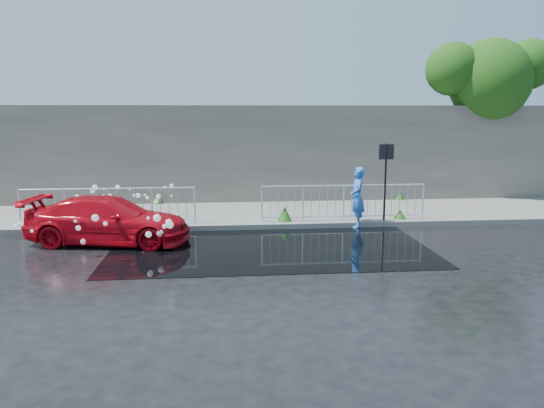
# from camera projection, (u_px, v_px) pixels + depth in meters

# --- Properties ---
(ground) EXTENTS (90.00, 90.00, 0.00)m
(ground) POSITION_uv_depth(u_px,v_px,m) (252.00, 257.00, 12.69)
(ground) COLOR black
(ground) RESTS_ON ground
(pavement) EXTENTS (30.00, 4.00, 0.15)m
(pavement) POSITION_uv_depth(u_px,v_px,m) (243.00, 214.00, 17.58)
(pavement) COLOR #5E5E5A
(pavement) RESTS_ON ground
(curb) EXTENTS (30.00, 0.25, 0.16)m
(curb) POSITION_uv_depth(u_px,v_px,m) (246.00, 227.00, 15.62)
(curb) COLOR #5E5E5A
(curb) RESTS_ON ground
(retaining_wall) EXTENTS (30.00, 0.60, 3.50)m
(retaining_wall) POSITION_uv_depth(u_px,v_px,m) (240.00, 154.00, 19.42)
(retaining_wall) COLOR #575049
(retaining_wall) RESTS_ON pavement
(puddle) EXTENTS (8.00, 5.00, 0.01)m
(puddle) POSITION_uv_depth(u_px,v_px,m) (269.00, 246.00, 13.72)
(puddle) COLOR black
(puddle) RESTS_ON ground
(sign_post) EXTENTS (0.45, 0.06, 2.50)m
(sign_post) POSITION_uv_depth(u_px,v_px,m) (386.00, 169.00, 15.83)
(sign_post) COLOR black
(sign_post) RESTS_ON ground
(tree) EXTENTS (4.96, 3.11, 6.16)m
(tree) POSITION_uv_depth(u_px,v_px,m) (489.00, 77.00, 20.04)
(tree) COLOR #332114
(tree) RESTS_ON ground
(railing_left) EXTENTS (5.05, 0.05, 1.10)m
(railing_left) POSITION_uv_depth(u_px,v_px,m) (108.00, 205.00, 15.47)
(railing_left) COLOR silver
(railing_left) RESTS_ON pavement
(railing_right) EXTENTS (5.05, 0.05, 1.10)m
(railing_right) POSITION_uv_depth(u_px,v_px,m) (344.00, 201.00, 16.13)
(railing_right) COLOR silver
(railing_right) RESTS_ON pavement
(weeds) EXTENTS (12.17, 3.93, 0.44)m
(weeds) POSITION_uv_depth(u_px,v_px,m) (236.00, 209.00, 17.02)
(weeds) COLOR #245416
(weeds) RESTS_ON pavement
(water_spray) EXTENTS (3.67, 5.45, 1.09)m
(water_spray) POSITION_uv_depth(u_px,v_px,m) (116.00, 210.00, 14.66)
(water_spray) COLOR white
(water_spray) RESTS_ON ground
(red_car) EXTENTS (4.49, 2.43, 1.23)m
(red_car) POSITION_uv_depth(u_px,v_px,m) (109.00, 220.00, 13.91)
(red_car) COLOR #B60713
(red_car) RESTS_ON ground
(person) EXTENTS (0.51, 0.71, 1.81)m
(person) POSITION_uv_depth(u_px,v_px,m) (357.00, 197.00, 15.79)
(person) COLOR blue
(person) RESTS_ON ground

